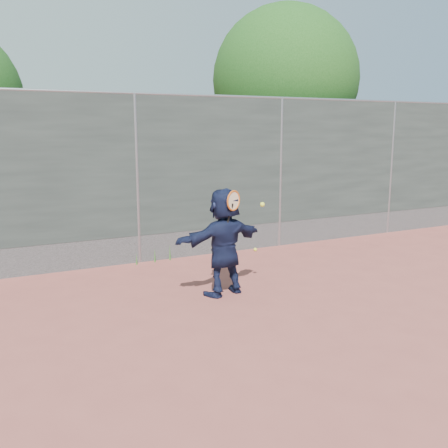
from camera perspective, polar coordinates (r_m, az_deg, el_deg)
name	(u,v)px	position (r m, az deg, el deg)	size (l,w,h in m)	color
ground	(224,330)	(6.18, 0.05, -12.05)	(80.00, 80.00, 0.00)	#9E4C42
player	(224,242)	(7.24, 0.00, -2.04)	(1.46, 0.47, 1.58)	#141B39
ball_ground	(255,250)	(9.96, 3.60, -2.93)	(0.07, 0.07, 0.07)	yellow
fence	(137,176)	(9.00, -9.92, 5.45)	(20.00, 0.06, 3.03)	#38423D
swing_action	(236,202)	(6.99, 1.41, 2.50)	(0.60, 0.18, 0.51)	#C95312
tree_right	(290,84)	(13.07, 7.57, 15.54)	(3.78, 3.60, 5.39)	#382314
weed_clump	(157,255)	(9.23, -7.66, -3.49)	(0.68, 0.07, 0.30)	#387226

